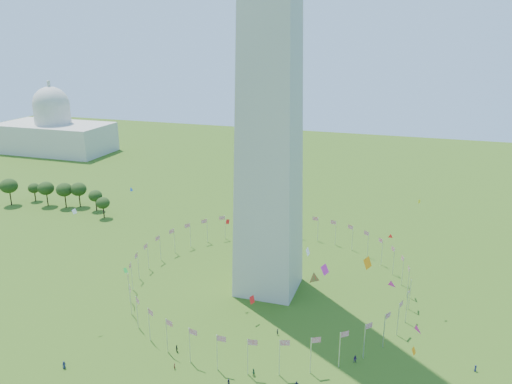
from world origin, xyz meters
TOP-DOWN VIEW (x-y plane):
  - flag_ring at (-0.00, 50.00)m, footprint 80.24×80.24m
  - capitol_building at (-180.00, 180.00)m, footprint 70.00×35.00m
  - kites_aloft at (16.10, 22.32)m, footprint 102.32×65.97m
  - tree_line_west at (-108.20, 90.74)m, footprint 54.88×14.93m

SIDE VIEW (x-z plane):
  - flag_ring at x=0.00m, z-range 0.00..9.00m
  - tree_line_west at x=-108.20m, z-range -0.65..11.00m
  - kites_aloft at x=16.10m, z-range 2.93..36.13m
  - capitol_building at x=-180.00m, z-range 0.00..46.00m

